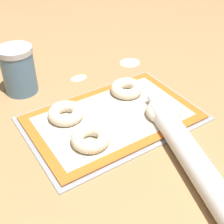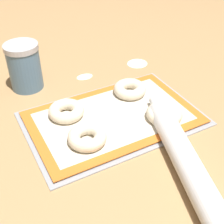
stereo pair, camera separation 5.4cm
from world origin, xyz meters
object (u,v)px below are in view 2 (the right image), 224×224
object	(u,v)px
bagel_back_right	(130,89)
flour_canister	(24,66)
bagel_front_right	(164,114)
bagel_back_left	(66,111)
baking_tray	(112,119)
bagel_front_left	(87,137)
rolling_pin	(185,160)

from	to	relation	value
bagel_back_right	flour_canister	world-z (taller)	flour_canister
flour_canister	bagel_front_right	bearing A→B (deg)	-51.68
bagel_back_left	flour_canister	distance (m)	0.22
bagel_front_right	bagel_back_left	distance (m)	0.26
baking_tray	bagel_back_left	distance (m)	0.13
baking_tray	bagel_front_right	distance (m)	0.14
bagel_front_left	flour_canister	distance (m)	0.34
bagel_front_right	bagel_back_right	distance (m)	0.15
baking_tray	bagel_back_right	bearing A→B (deg)	36.50
bagel_back_left	flour_canister	bearing A→B (deg)	102.80
bagel_back_right	baking_tray	bearing A→B (deg)	-143.50
baking_tray	bagel_front_right	size ratio (longest dim) A/B	4.84
bagel_front_left	flour_canister	size ratio (longest dim) A/B	0.67
baking_tray	bagel_front_left	xyz separation A→B (m)	(-0.10, -0.06, 0.02)
bagel_front_left	bagel_front_right	size ratio (longest dim) A/B	1.00
flour_canister	baking_tray	bearing A→B (deg)	-60.47
bagel_front_left	bagel_back_left	bearing A→B (deg)	92.75
bagel_front_right	baking_tray	bearing A→B (deg)	148.39
rolling_pin	bagel_front_right	bearing A→B (deg)	69.71
bagel_front_left	bagel_front_right	distance (m)	0.22
bagel_front_left	rolling_pin	size ratio (longest dim) A/B	0.21
bagel_front_right	bagel_back_left	xyz separation A→B (m)	(-0.22, 0.13, 0.00)
bagel_back_right	bagel_front_left	bearing A→B (deg)	-146.26
bagel_back_left	bagel_back_right	size ratio (longest dim) A/B	1.00
baking_tray	flour_canister	xyz separation A→B (m)	(-0.15, 0.27, 0.07)
baking_tray	flour_canister	distance (m)	0.32
bagel_back_left	flour_canister	world-z (taller)	flour_canister
bagel_back_right	rolling_pin	size ratio (longest dim) A/B	0.21
baking_tray	rolling_pin	world-z (taller)	rolling_pin
bagel_front_left	bagel_back_left	xyz separation A→B (m)	(-0.01, 0.12, 0.00)
baking_tray	bagel_back_left	bearing A→B (deg)	149.66
bagel_front_left	rolling_pin	bearing A→B (deg)	-47.78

